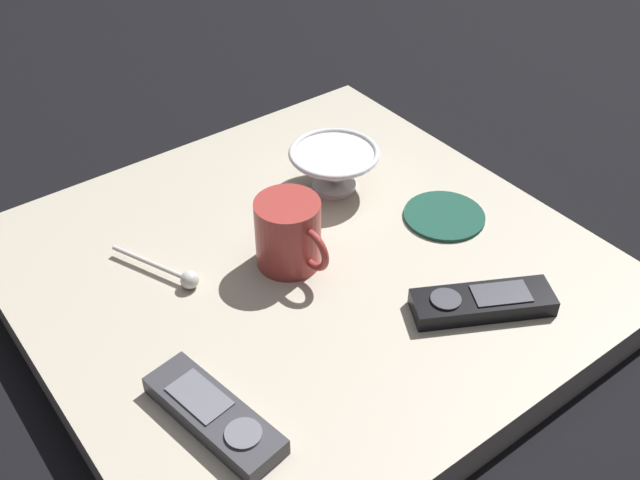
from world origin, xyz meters
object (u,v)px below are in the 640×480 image
at_px(coffee_mug, 289,234).
at_px(tv_remote_near, 214,415).
at_px(tv_remote_far, 482,302).
at_px(drink_coaster, 444,216).
at_px(teaspoon, 179,275).
at_px(cereal_bowl, 334,167).

xyz_separation_m(coffee_mug, tv_remote_near, (-0.15, 0.20, -0.03)).
distance_m(tv_remote_near, tv_remote_far, 0.33).
xyz_separation_m(coffee_mug, tv_remote_far, (-0.20, -0.13, -0.03)).
bearing_deg(drink_coaster, coffee_mug, 76.92).
height_order(tv_remote_near, drink_coaster, tv_remote_near).
relative_size(tv_remote_near, tv_remote_far, 1.01).
distance_m(teaspoon, tv_remote_near, 0.21).
xyz_separation_m(teaspoon, tv_remote_near, (-0.20, 0.07, -0.00)).
height_order(cereal_bowl, coffee_mug, coffee_mug).
height_order(cereal_bowl, tv_remote_near, cereal_bowl).
bearing_deg(tv_remote_far, drink_coaster, -30.34).
xyz_separation_m(cereal_bowl, tv_remote_near, (-0.25, 0.34, -0.02)).
relative_size(coffee_mug, tv_remote_far, 0.67).
xyz_separation_m(teaspoon, tv_remote_far, (-0.25, -0.26, -0.00)).
bearing_deg(cereal_bowl, tv_remote_near, 125.78).
bearing_deg(cereal_bowl, drink_coaster, -152.30).
relative_size(tv_remote_near, drink_coaster, 1.56).
bearing_deg(cereal_bowl, teaspoon, 99.15).
distance_m(teaspoon, drink_coaster, 0.36).
bearing_deg(teaspoon, cereal_bowl, -80.85).
xyz_separation_m(cereal_bowl, tv_remote_far, (-0.29, 0.01, -0.02)).
relative_size(cereal_bowl, tv_remote_near, 0.74).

